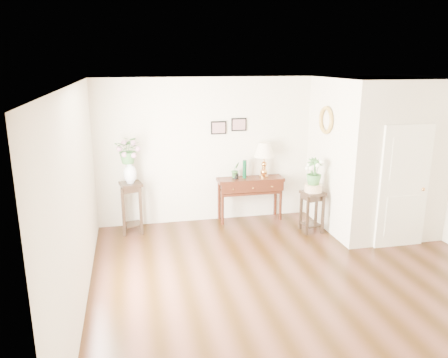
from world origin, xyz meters
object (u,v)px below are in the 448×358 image
object	(u,v)px
table_lamp	(264,160)
plant_stand_b	(312,212)
plant_stand_a	(132,208)
console_table	(250,199)

from	to	relation	value
table_lamp	plant_stand_b	bearing A→B (deg)	-51.83
table_lamp	plant_stand_a	distance (m)	2.69
console_table	table_lamp	world-z (taller)	table_lamp
table_lamp	plant_stand_b	distance (m)	1.37
console_table	plant_stand_b	size ratio (longest dim) A/B	1.68
plant_stand_a	table_lamp	bearing A→B (deg)	4.32
plant_stand_b	console_table	bearing A→B (deg)	137.97
console_table	table_lamp	size ratio (longest dim) A/B	1.86
console_table	plant_stand_b	xyz separation A→B (m)	(0.95, -0.86, -0.05)
plant_stand_a	plant_stand_b	size ratio (longest dim) A/B	1.23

